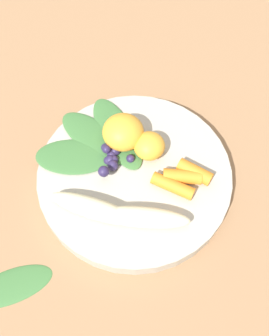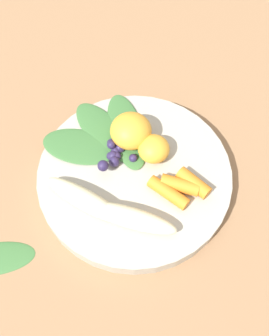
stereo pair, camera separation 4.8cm
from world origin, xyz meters
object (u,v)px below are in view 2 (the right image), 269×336
Objects in this scene: banana_peeled_left at (131,218)px; orange_segment_near at (131,131)px; banana_peeled_right at (85,200)px; bowl at (134,176)px.

banana_peeled_left is 2.02× the size of orange_segment_near.
bowl is at bearing 67.65° from banana_peeled_right.
banana_peeled_left reaches higher than bowl.
bowl is at bearing 28.03° from orange_segment_near.
banana_peeled_right is 0.11m from orange_segment_near.
orange_segment_near reaches higher than bowl.
banana_peeled_left is 0.12m from orange_segment_near.
banana_peeled_right is at bearing -7.17° from orange_segment_near.
banana_peeled_right is 2.02× the size of orange_segment_near.
orange_segment_near is (-0.11, -0.05, 0.01)m from banana_peeled_left.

